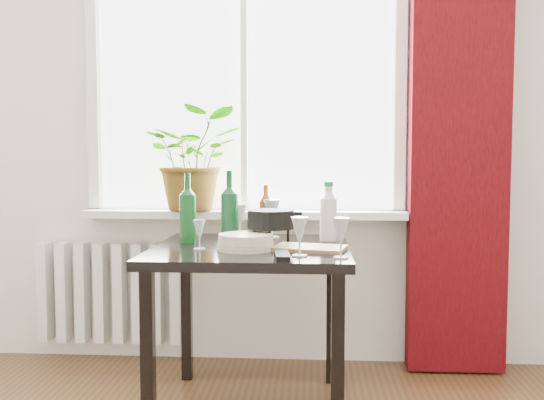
# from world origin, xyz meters

# --- Properties ---
(window) EXTENTS (1.72, 0.08, 1.62)m
(window) POSITION_xyz_m (0.00, 2.22, 1.60)
(window) COLOR white
(window) RESTS_ON ground
(windowsill) EXTENTS (1.72, 0.20, 0.04)m
(windowsill) POSITION_xyz_m (0.00, 2.15, 0.82)
(windowsill) COLOR white
(windowsill) RESTS_ON ground
(curtain) EXTENTS (0.50, 0.12, 2.56)m
(curtain) POSITION_xyz_m (1.12, 2.12, 1.30)
(curtain) COLOR #370508
(curtain) RESTS_ON ground
(radiator) EXTENTS (0.80, 0.10, 0.55)m
(radiator) POSITION_xyz_m (-0.75, 2.18, 0.38)
(radiator) COLOR white
(radiator) RESTS_ON ground
(table) EXTENTS (0.85, 0.85, 0.74)m
(table) POSITION_xyz_m (0.10, 1.55, 0.65)
(table) COLOR black
(table) RESTS_ON ground
(potted_plant) EXTENTS (0.56, 0.51, 0.55)m
(potted_plant) POSITION_xyz_m (-0.26, 2.12, 1.12)
(potted_plant) COLOR #336B1C
(potted_plant) RESTS_ON windowsill
(wine_bottle_left) EXTENTS (0.09, 0.09, 0.32)m
(wine_bottle_left) POSITION_xyz_m (-0.20, 1.65, 0.90)
(wine_bottle_left) COLOR #0D4317
(wine_bottle_left) RESTS_ON table
(wine_bottle_right) EXTENTS (0.08, 0.08, 0.33)m
(wine_bottle_right) POSITION_xyz_m (-0.01, 1.67, 0.91)
(wine_bottle_right) COLOR #0B3D1B
(wine_bottle_right) RESTS_ON table
(bottle_amber) EXTENTS (0.08, 0.08, 0.26)m
(bottle_amber) POSITION_xyz_m (0.14, 1.90, 0.87)
(bottle_amber) COLOR #73310C
(bottle_amber) RESTS_ON table
(cleaning_bottle) EXTENTS (0.10, 0.10, 0.28)m
(cleaning_bottle) POSITION_xyz_m (0.44, 1.75, 0.88)
(cleaning_bottle) COLOR silver
(cleaning_bottle) RESTS_ON table
(wineglass_front_right) EXTENTS (0.07, 0.07, 0.16)m
(wineglass_front_right) POSITION_xyz_m (0.32, 1.29, 0.82)
(wineglass_front_right) COLOR silver
(wineglass_front_right) RESTS_ON table
(wineglass_far_right) EXTENTS (0.09, 0.09, 0.16)m
(wineglass_far_right) POSITION_xyz_m (0.48, 1.25, 0.82)
(wineglass_far_right) COLOR #B1B6BE
(wineglass_far_right) RESTS_ON table
(wineglass_back_center) EXTENTS (0.10, 0.10, 0.19)m
(wineglass_back_center) POSITION_xyz_m (0.17, 1.83, 0.84)
(wineglass_back_center) COLOR #B0B9BE
(wineglass_back_center) RESTS_ON table
(wineglass_back_left) EXTENTS (0.08, 0.08, 0.16)m
(wineglass_back_left) POSITION_xyz_m (0.01, 1.88, 0.82)
(wineglass_back_left) COLOR silver
(wineglass_back_left) RESTS_ON table
(wineglass_front_left) EXTENTS (0.07, 0.07, 0.13)m
(wineglass_front_left) POSITION_xyz_m (-0.11, 1.43, 0.80)
(wineglass_front_left) COLOR silver
(wineglass_front_left) RESTS_ON table
(plate_stack) EXTENTS (0.28, 0.28, 0.07)m
(plate_stack) POSITION_xyz_m (0.09, 1.44, 0.77)
(plate_stack) COLOR beige
(plate_stack) RESTS_ON table
(fondue_pot) EXTENTS (0.28, 0.26, 0.16)m
(fondue_pot) POSITION_xyz_m (0.18, 1.57, 0.82)
(fondue_pot) COLOR black
(fondue_pot) RESTS_ON table
(tv_remote) EXTENTS (0.07, 0.19, 0.02)m
(tv_remote) POSITION_xyz_m (0.25, 1.25, 0.75)
(tv_remote) COLOR black
(tv_remote) RESTS_ON table
(cutting_board) EXTENTS (0.33, 0.25, 0.02)m
(cutting_board) POSITION_xyz_m (0.36, 1.45, 0.75)
(cutting_board) COLOR olive
(cutting_board) RESTS_ON table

